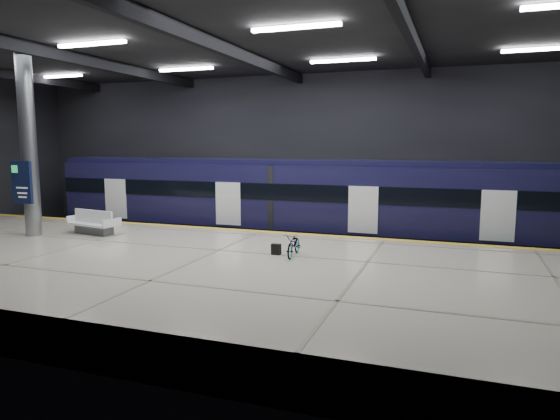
% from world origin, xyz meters
% --- Properties ---
extents(ground, '(30.00, 30.00, 0.00)m').
position_xyz_m(ground, '(0.00, 0.00, 0.00)').
color(ground, black).
rests_on(ground, ground).
extents(room_shell, '(30.10, 16.10, 8.05)m').
position_xyz_m(room_shell, '(-0.00, 0.00, 5.72)').
color(room_shell, black).
rests_on(room_shell, ground).
extents(platform, '(30.00, 11.00, 1.10)m').
position_xyz_m(platform, '(0.00, -2.50, 0.55)').
color(platform, beige).
rests_on(platform, ground).
extents(safety_strip, '(30.00, 0.40, 0.01)m').
position_xyz_m(safety_strip, '(0.00, 2.75, 1.11)').
color(safety_strip, gold).
rests_on(safety_strip, platform).
extents(rails, '(30.00, 1.52, 0.16)m').
position_xyz_m(rails, '(0.00, 5.50, 0.08)').
color(rails, gray).
rests_on(rails, ground).
extents(train, '(29.40, 2.84, 3.79)m').
position_xyz_m(train, '(2.71, 5.50, 2.06)').
color(train, black).
rests_on(train, ground).
extents(bench, '(2.28, 1.27, 0.95)m').
position_xyz_m(bench, '(-6.02, 0.04, 1.44)').
color(bench, '#595B60').
rests_on(bench, platform).
extents(bicycle, '(0.60, 1.45, 0.75)m').
position_xyz_m(bicycle, '(2.65, -0.99, 1.47)').
color(bicycle, '#99999E').
rests_on(bicycle, platform).
extents(pannier_bag, '(0.30, 0.18, 0.35)m').
position_xyz_m(pannier_bag, '(2.05, -0.99, 1.28)').
color(pannier_bag, black).
rests_on(pannier_bag, platform).
extents(info_column, '(0.90, 0.78, 6.90)m').
position_xyz_m(info_column, '(-8.00, -1.03, 4.46)').
color(info_column, '#9EA0A5').
rests_on(info_column, platform).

